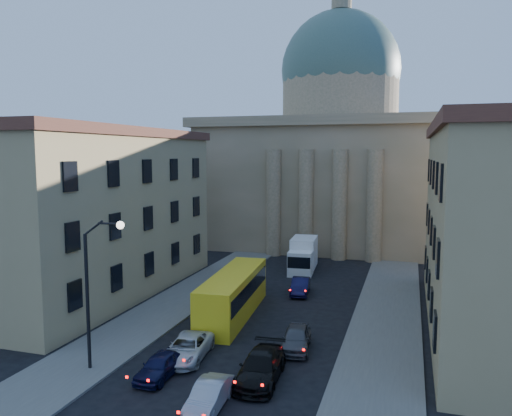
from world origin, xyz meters
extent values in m
cube|color=#5C5A54|center=(-8.50, 18.00, 0.07)|extent=(5.00, 60.00, 0.15)
cube|color=#5C5A54|center=(8.50, 18.00, 0.07)|extent=(5.00, 60.00, 0.15)
cube|color=#786949|center=(0.00, 56.00, 8.00)|extent=(34.00, 26.00, 16.00)
cube|color=#786949|center=(0.00, 56.00, 16.40)|extent=(35.50, 27.50, 1.20)
cylinder|color=#786949|center=(0.00, 56.00, 20.00)|extent=(16.00, 16.00, 8.00)
sphere|color=#4D695B|center=(0.00, 56.00, 24.00)|extent=(16.40, 16.40, 16.40)
cylinder|color=#786949|center=(0.00, 56.00, 33.50)|extent=(2.80, 2.80, 2.60)
cube|color=#786949|center=(-21.00, 54.00, 5.50)|extent=(13.00, 13.00, 11.00)
cone|color=#532D23|center=(-21.00, 54.00, 13.00)|extent=(26.02, 26.02, 4.00)
cube|color=#786949|center=(21.00, 54.00, 5.50)|extent=(13.00, 13.00, 11.00)
cone|color=#532D23|center=(21.00, 54.00, 13.00)|extent=(26.02, 26.02, 4.00)
cylinder|color=#786949|center=(-6.00, 42.80, 6.50)|extent=(1.80, 1.80, 13.00)
cylinder|color=#786949|center=(-2.00, 42.80, 6.50)|extent=(1.80, 1.80, 13.00)
cylinder|color=#786949|center=(2.00, 42.80, 6.50)|extent=(1.80, 1.80, 13.00)
cylinder|color=#786949|center=(6.00, 42.80, 6.50)|extent=(1.80, 1.80, 13.00)
cube|color=tan|center=(-17.00, 22.00, 7.00)|extent=(11.00, 26.00, 14.00)
cube|color=#532D23|center=(-17.00, 22.00, 14.30)|extent=(11.60, 26.60, 0.80)
cylinder|color=black|center=(-7.50, 8.00, 4.00)|extent=(0.20, 0.20, 8.00)
cylinder|color=black|center=(-6.95, 8.00, 8.35)|extent=(1.30, 0.12, 0.96)
cylinder|color=black|center=(-5.95, 8.00, 8.65)|extent=(1.30, 0.12, 0.12)
sphere|color=white|center=(-5.20, 8.00, 8.60)|extent=(0.44, 0.44, 0.44)
imported|color=black|center=(-3.17, 8.40, 0.68)|extent=(1.65, 4.02, 1.36)
imported|color=#93959A|center=(0.80, 5.98, 0.66)|extent=(1.58, 4.08, 1.33)
imported|color=silver|center=(-2.78, 11.14, 0.69)|extent=(2.79, 5.15, 1.37)
imported|color=black|center=(2.35, 9.65, 0.77)|extent=(2.51, 5.47, 1.55)
imported|color=#48494D|center=(3.25, 14.59, 0.74)|extent=(2.27, 4.52, 1.48)
imported|color=#0E0E33|center=(0.80, 27.08, 0.70)|extent=(1.99, 4.42, 1.41)
cube|color=yellow|center=(-2.87, 19.68, 1.67)|extent=(3.65, 12.02, 3.34)
cube|color=black|center=(-2.87, 19.68, 2.21)|extent=(3.66, 11.38, 1.18)
cylinder|color=black|center=(-3.59, 15.30, 0.54)|extent=(0.41, 1.10, 1.08)
cylinder|color=black|center=(-1.44, 15.48, 0.54)|extent=(0.41, 1.10, 1.08)
cylinder|color=black|center=(-4.29, 23.88, 0.54)|extent=(0.41, 1.10, 1.08)
cylinder|color=black|center=(-2.15, 24.06, 0.54)|extent=(0.41, 1.10, 1.08)
cube|color=white|center=(-0.65, 33.79, 1.26)|extent=(2.60, 2.70, 2.51)
cube|color=black|center=(-0.56, 32.59, 1.57)|extent=(2.31, 0.31, 1.15)
cube|color=white|center=(-0.87, 36.61, 1.83)|extent=(2.85, 4.58, 3.25)
cylinder|color=black|center=(-1.66, 33.29, 0.47)|extent=(0.37, 0.96, 0.94)
cylinder|color=black|center=(0.43, 33.46, 0.47)|extent=(0.37, 0.96, 0.94)
cylinder|color=black|center=(-1.99, 37.47, 0.47)|extent=(0.37, 0.96, 0.94)
cylinder|color=black|center=(0.10, 37.63, 0.47)|extent=(0.37, 0.96, 0.94)
camera|label=1|loc=(9.94, -15.59, 12.52)|focal=35.00mm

